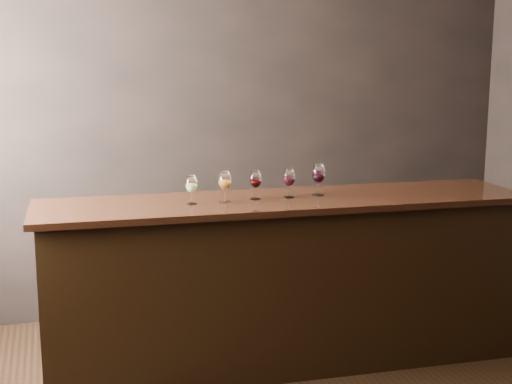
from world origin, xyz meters
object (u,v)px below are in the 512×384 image
object	(u,v)px
bar_counter	(284,284)
glass_amber	(225,181)
glass_red_b	(289,178)
glass_red_c	(319,174)
back_bar_shelf	(236,262)
glass_white	(192,185)
glass_red_a	(256,180)

from	to	relation	value
bar_counter	glass_amber	bearing A→B (deg)	-176.29
glass_red_b	glass_red_c	xyz separation A→B (m)	(0.21, 0.01, 0.01)
back_bar_shelf	glass_white	bearing A→B (deg)	-118.61
back_bar_shelf	glass_amber	distance (m)	1.32
glass_red_b	glass_red_c	world-z (taller)	glass_red_c
glass_red_b	glass_red_c	size ratio (longest dim) A/B	0.91
glass_white	glass_amber	world-z (taller)	glass_amber
glass_red_a	glass_red_b	size ratio (longest dim) A/B	0.98
glass_red_a	glass_amber	bearing A→B (deg)	-169.92
glass_white	glass_amber	size ratio (longest dim) A/B	0.91
glass_red_c	glass_red_b	bearing A→B (deg)	-175.93
glass_white	glass_red_b	bearing A→B (deg)	2.38
glass_amber	glass_red_a	distance (m)	0.21
glass_red_a	glass_white	bearing A→B (deg)	-175.04
glass_red_a	glass_red_c	world-z (taller)	glass_red_c
bar_counter	glass_amber	world-z (taller)	glass_amber
glass_red_c	back_bar_shelf	bearing A→B (deg)	108.21
glass_red_b	glass_amber	bearing A→B (deg)	-176.34
back_bar_shelf	glass_red_b	distance (m)	1.26
glass_white	glass_red_c	world-z (taller)	glass_red_c
glass_red_a	glass_red_c	xyz separation A→B (m)	(0.43, 0.00, 0.02)
bar_counter	glass_red_c	xyz separation A→B (m)	(0.24, 0.03, 0.71)
glass_amber	glass_red_b	bearing A→B (deg)	3.66
glass_white	glass_amber	xyz separation A→B (m)	(0.21, -0.00, 0.01)
bar_counter	glass_red_c	world-z (taller)	glass_red_c
bar_counter	glass_red_b	bearing A→B (deg)	27.99
glass_white	back_bar_shelf	bearing A→B (deg)	61.39
bar_counter	back_bar_shelf	world-z (taller)	bar_counter
back_bar_shelf	glass_red_b	world-z (taller)	glass_red_b
glass_amber	glass_red_b	size ratio (longest dim) A/B	1.04
bar_counter	glass_white	world-z (taller)	glass_white
glass_red_b	bar_counter	bearing A→B (deg)	-154.06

